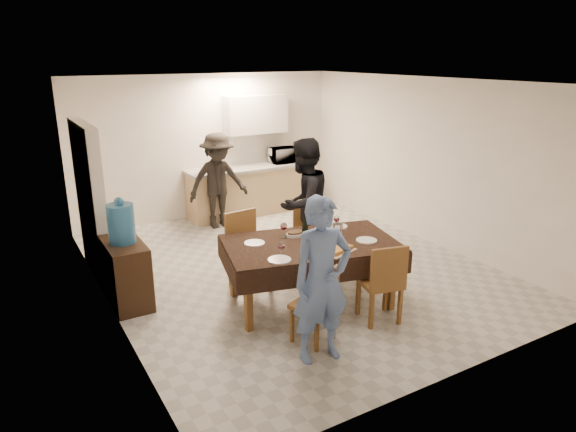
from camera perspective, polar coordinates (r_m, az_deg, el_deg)
name	(u,v)px	position (r m, az deg, el deg)	size (l,w,h in m)	color
floor	(291,268)	(7.40, 0.36, -5.76)	(5.00, 6.00, 0.02)	#BABAB5
ceiling	(292,81)	(6.80, 0.41, 14.78)	(5.00, 6.00, 0.02)	white
wall_back	(208,147)	(9.64, -8.86, 7.64)	(5.00, 0.02, 2.60)	white
wall_front	(466,249)	(4.78, 19.15, -3.46)	(5.00, 0.02, 2.60)	white
wall_left	(101,206)	(6.14, -20.10, 1.05)	(0.02, 6.00, 2.60)	white
wall_right	(426,161)	(8.51, 15.08, 5.93)	(0.02, 6.00, 2.60)	white
stub_partition	(91,201)	(7.36, -21.09, 1.56)	(0.15, 1.40, 2.10)	white
kitchen_base_cabinet	(246,192)	(9.77, -4.65, 2.70)	(2.20, 0.60, 0.86)	tan
kitchen_worktop	(246,168)	(9.66, -4.72, 5.31)	(2.24, 0.64, 0.05)	#A0A09C
upper_cabinet	(256,114)	(9.76, -3.62, 11.20)	(1.20, 0.34, 0.70)	silver
dining_table	(311,245)	(6.13, 2.55, -3.25)	(2.25, 1.63, 0.79)	black
chair_near_left	(318,299)	(5.36, 3.30, -9.16)	(0.51, 0.52, 0.46)	brown
chair_near_right	(386,276)	(5.83, 10.80, -6.51)	(0.52, 0.53, 0.52)	brown
chair_far_left	(253,246)	(6.51, -3.95, -3.35)	(0.50, 0.50, 0.54)	brown
chair_far_right	(312,236)	(6.94, 2.70, -2.24)	(0.60, 0.63, 0.52)	brown
console	(126,273)	(6.56, -17.53, -6.06)	(0.43, 0.86, 0.79)	#321F10
water_jug	(121,224)	(6.34, -18.05, -0.82)	(0.31, 0.31, 0.47)	teal
wine_bottle	(305,229)	(6.08, 1.92, -1.48)	(0.08, 0.08, 0.32)	black
water_pitcher	(337,231)	(6.23, 5.52, -1.68)	(0.12, 0.12, 0.19)	white
savoury_tart	(336,249)	(5.87, 5.40, -3.64)	(0.40, 0.30, 0.05)	#BB8D37
salad_bowl	(323,231)	(6.40, 3.94, -1.63)	(0.20, 0.20, 0.08)	silver
mushroom_dish	(295,235)	(6.31, 0.80, -2.08)	(0.22, 0.22, 0.04)	silver
wine_glass_a	(281,249)	(5.62, -0.77, -3.74)	(0.09, 0.09, 0.20)	white
wine_glass_b	(337,222)	(6.58, 5.41, -0.69)	(0.08, 0.08, 0.18)	white
wine_glass_c	(284,230)	(6.23, -0.48, -1.58)	(0.09, 0.09, 0.19)	white
plate_near_left	(279,260)	(5.59, -0.96, -4.88)	(0.26, 0.26, 0.01)	silver
plate_near_right	(366,240)	(6.22, 8.72, -2.69)	(0.25, 0.25, 0.01)	silver
plate_far_left	(254,243)	(6.08, -3.75, -3.01)	(0.24, 0.24, 0.01)	silver
plate_far_right	(337,226)	(6.67, 5.49, -1.16)	(0.26, 0.26, 0.02)	silver
microwave	(284,155)	(10.00, -0.49, 6.79)	(0.53, 0.36, 0.29)	silver
person_near	(322,280)	(5.01, 3.80, -7.16)	(0.61, 0.40, 1.68)	#5C79B4
person_far	(303,204)	(7.20, 1.72, 1.36)	(0.90, 0.70, 1.85)	black
person_kitchen	(218,181)	(8.98, -7.78, 3.89)	(1.07, 0.62, 1.66)	black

